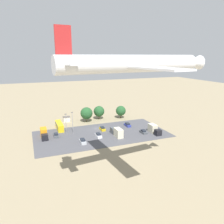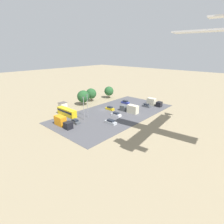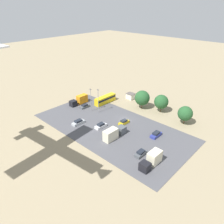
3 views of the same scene
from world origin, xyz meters
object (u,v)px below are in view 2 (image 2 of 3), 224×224
(parked_car_1, at_px, (125,102))
(parked_truck_1, at_px, (130,109))
(parked_car_0, at_px, (75,122))
(parked_car_5, at_px, (110,108))
(parked_car_2, at_px, (111,122))
(parked_truck_2, at_px, (62,122))
(parked_car_4, at_px, (146,106))
(parked_car_3, at_px, (116,114))
(bus, at_px, (67,112))
(shed_building, at_px, (63,105))
(parked_truck_0, at_px, (153,102))

(parked_car_1, relative_size, parked_truck_1, 0.50)
(parked_car_0, relative_size, parked_truck_1, 0.47)
(parked_car_5, relative_size, parked_truck_1, 0.49)
(parked_car_2, xyz_separation_m, parked_truck_2, (13.46, -11.69, 0.95))
(parked_car_4, height_order, parked_truck_2, parked_truck_2)
(parked_car_1, height_order, parked_car_4, parked_car_1)
(parked_car_3, bearing_deg, parked_car_1, -154.15)
(bus, xyz_separation_m, parked_car_1, (-31.06, 7.53, -0.99))
(shed_building, height_order, parked_car_4, shed_building)
(parked_car_0, bearing_deg, parked_truck_1, -18.81)
(parked_car_3, bearing_deg, parked_truck_2, -20.26)
(parked_truck_1, bearing_deg, parked_car_5, 110.49)
(parked_truck_0, bearing_deg, parked_car_4, -15.59)
(parked_car_5, xyz_separation_m, parked_truck_0, (-19.89, 11.75, 0.97))
(parked_car_2, relative_size, parked_car_4, 1.18)
(shed_building, xyz_separation_m, parked_car_5, (-12.77, 19.64, -0.58))
(shed_building, bearing_deg, parked_car_1, 144.12)
(parked_truck_0, bearing_deg, parked_car_1, -61.83)
(shed_building, bearing_deg, parked_truck_2, 56.69)
(parked_car_1, relative_size, parked_car_5, 1.03)
(bus, relative_size, parked_car_2, 2.25)
(bus, relative_size, parked_car_1, 2.38)
(parked_car_3, height_order, parked_truck_2, parked_truck_2)
(parked_car_0, bearing_deg, parked_car_2, -50.08)
(parked_car_1, relative_size, parked_truck_0, 0.59)
(shed_building, bearing_deg, parked_truck_0, 136.13)
(shed_building, relative_size, parked_car_4, 0.87)
(parked_car_0, bearing_deg, bus, 73.41)
(shed_building, xyz_separation_m, parked_truck_2, (12.71, 19.34, 0.38))
(parked_car_1, xyz_separation_m, parked_car_5, (13.08, 0.94, -0.03))
(shed_building, height_order, parked_car_5, shed_building)
(parked_car_0, height_order, parked_car_3, parked_car_3)
(parked_car_4, distance_m, parked_truck_2, 42.21)
(parked_truck_2, bearing_deg, shed_building, -123.31)
(parked_car_4, bearing_deg, parked_car_3, 171.37)
(bus, distance_m, parked_car_4, 38.33)
(parked_car_0, relative_size, parked_truck_2, 0.50)
(bus, relative_size, parked_car_3, 2.40)
(parked_car_5, relative_size, parked_truck_0, 0.57)
(parked_car_0, xyz_separation_m, parked_car_1, (-33.86, -1.86, 0.06))
(parked_car_4, relative_size, parked_truck_2, 0.48)
(parked_car_2, distance_m, parked_car_5, 16.55)
(parked_car_0, xyz_separation_m, parked_truck_0, (-40.66, 10.84, 0.99))
(parked_car_2, height_order, parked_car_5, parked_car_2)
(parked_car_0, bearing_deg, parked_car_4, -14.84)
(parked_car_5, bearing_deg, shed_building, -56.97)
(parked_car_3, bearing_deg, parked_truck_1, 167.92)
(parked_car_3, relative_size, parked_car_5, 1.02)
(shed_building, height_order, parked_car_3, shed_building)
(parked_truck_1, relative_size, parked_truck_2, 1.06)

